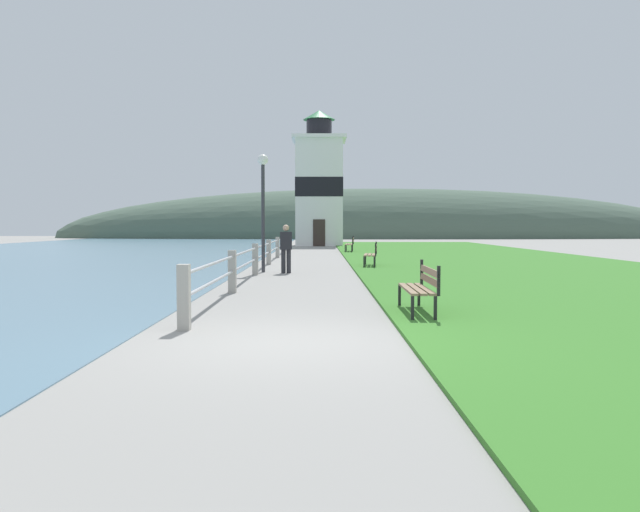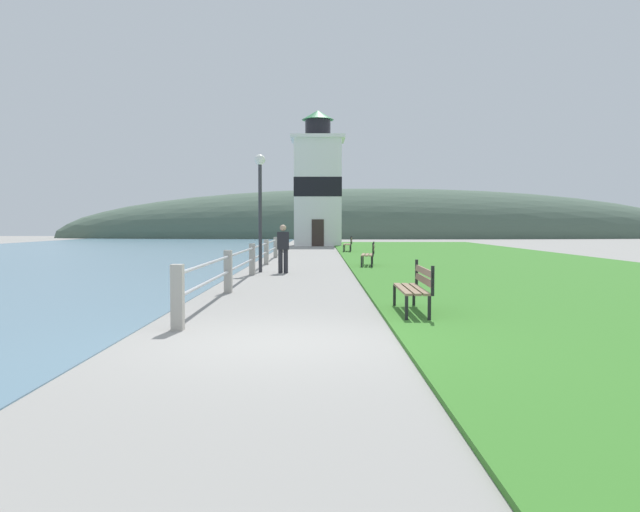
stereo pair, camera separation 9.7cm
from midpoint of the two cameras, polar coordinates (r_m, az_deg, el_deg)
ground_plane at (r=8.57m, az=-3.46°, el=-7.91°), size 160.00×160.00×0.00m
grass_verge at (r=28.32m, az=14.79°, el=-0.40°), size 12.00×56.88×0.06m
seawall_railing at (r=25.12m, az=-4.63°, el=0.56°), size 0.18×31.41×1.01m
park_bench_near at (r=11.13m, az=9.19°, el=-2.64°), size 0.49×1.88×0.94m
park_bench_midway at (r=23.56m, az=4.87°, el=0.28°), size 0.66×1.88×0.94m
park_bench_far at (r=36.07m, az=2.93°, el=1.19°), size 0.62×1.91×0.94m
lighthouse at (r=48.06m, az=0.06°, el=6.43°), size 4.06×4.06×10.31m
person_strolling at (r=20.59m, az=-3.06°, el=0.83°), size 0.40×0.23×1.60m
lamp_post at (r=21.11m, az=-5.17°, el=5.95°), size 0.36×0.36×3.96m
distant_hillside at (r=76.70m, az=5.78°, el=1.67°), size 80.00×16.00×12.00m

